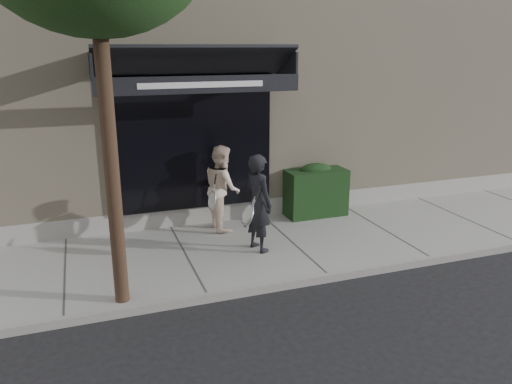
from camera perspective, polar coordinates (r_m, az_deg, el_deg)
name	(u,v)px	position (r m, az deg, el deg)	size (l,w,h in m)	color
ground	(290,246)	(9.52, 3.94, -6.22)	(80.00, 80.00, 0.00)	black
sidewalk	(290,243)	(9.50, 3.95, -5.88)	(20.00, 3.00, 0.12)	gray
curb	(329,277)	(8.22, 8.29, -9.64)	(20.00, 0.10, 0.14)	gray
building_facade	(218,82)	(13.51, -4.40, 12.45)	(14.30, 8.04, 5.64)	#C0AF92
hedge	(315,190)	(10.82, 6.75, 0.19)	(1.30, 0.70, 1.14)	black
pedestrian_front	(258,203)	(8.76, 0.27, -1.27)	(0.72, 0.91, 1.75)	black
pedestrian_back	(222,188)	(9.85, -3.88, 0.51)	(0.72, 0.90, 1.69)	beige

